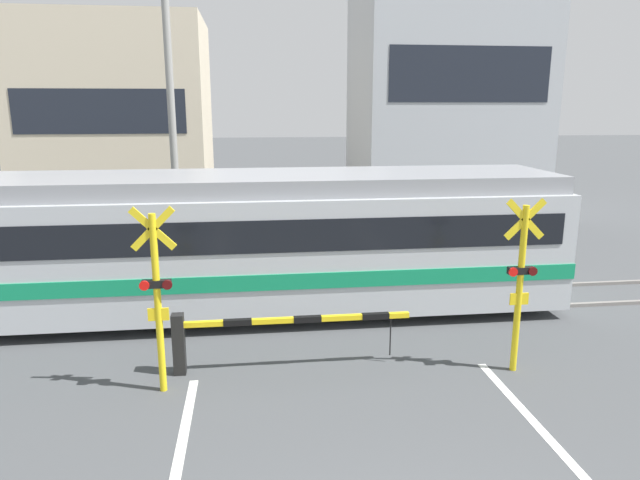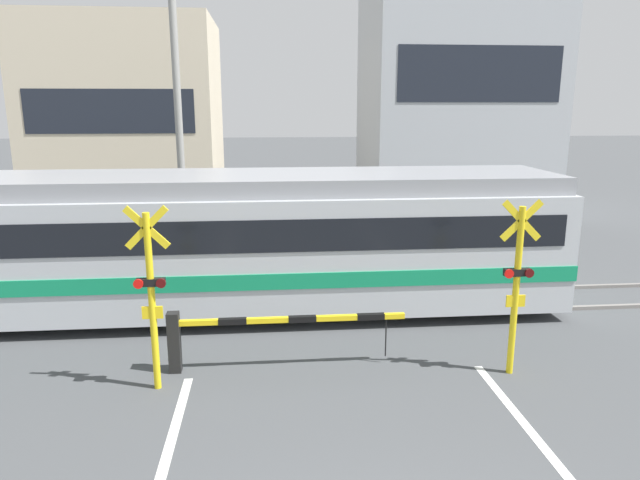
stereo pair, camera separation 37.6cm
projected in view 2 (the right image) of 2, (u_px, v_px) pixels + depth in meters
The scene contains 11 objects.
rail_track_near at pixel (322, 316), 12.16m from camera, with size 50.00×0.10×0.08m.
rail_track_far at pixel (316, 295), 13.55m from camera, with size 50.00×0.10×0.08m.
commuter_train at pixel (180, 240), 12.22m from camera, with size 16.36×2.99×3.01m.
crossing_barrier_near at pixel (239, 330), 9.66m from camera, with size 4.04×0.20×1.06m.
crossing_barrier_far at pixel (369, 245), 15.61m from camera, with size 4.04×0.20×1.06m.
crossing_signal_left at pixel (151, 291), 8.79m from camera, with size 0.68×0.15×2.98m.
crossing_signal_right at pixel (517, 280), 9.31m from camera, with size 0.68×0.15×2.98m.
pedestrian at pixel (303, 212), 18.79m from camera, with size 0.38×0.23×1.74m.
building_left_of_street at pixel (129, 121), 22.77m from camera, with size 6.98×5.61×7.69m.
building_right_of_street at pixel (455, 90), 23.69m from camera, with size 7.36×5.61×10.11m.
utility_pole_streetside at pixel (179, 119), 16.79m from camera, with size 0.22×0.22×8.08m.
Camera 2 is at (-1.10, -3.53, 4.42)m, focal length 32.00 mm.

